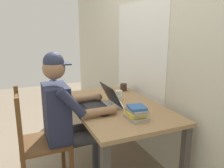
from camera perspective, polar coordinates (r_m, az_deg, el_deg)
ground_plane at (r=2.59m, az=0.97°, el=-20.06°), size 8.00×8.00×0.00m
back_wall at (r=2.41m, az=11.89°, el=9.96°), size 6.00×0.08×2.60m
desk at (r=2.31m, az=1.03°, el=-7.26°), size 1.34×0.82×0.70m
seated_person at (r=2.10m, az=-10.75°, el=-7.40°), size 0.50×0.60×1.26m
wooden_chair at (r=2.16m, az=-17.99°, el=-13.77°), size 0.42×0.42×0.95m
laptop at (r=2.20m, az=-2.72°, el=-4.56°), size 0.33×0.34×0.21m
computer_mouse at (r=1.99m, az=-1.84°, el=-7.51°), size 0.06×0.10×0.03m
coffee_mug_white at (r=2.42m, az=1.73°, el=-2.81°), size 0.11×0.07×0.10m
coffee_mug_dark at (r=2.77m, az=2.92°, el=-0.80°), size 0.12×0.08×0.09m
book_stack_main at (r=1.93m, az=6.10°, el=-7.18°), size 0.19×0.16×0.11m
paper_pile_near_laptop at (r=2.27m, az=0.19°, el=-5.21°), size 0.27×0.24×0.00m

